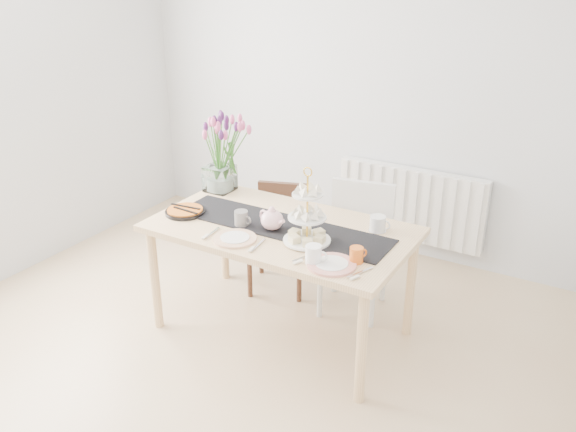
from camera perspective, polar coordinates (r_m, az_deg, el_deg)
The scene contains 16 objects.
room_shell at distance 3.08m, azimuth -10.62°, elevation 4.00°, with size 4.50×4.50×4.50m.
radiator at distance 4.95m, azimuth 11.36°, elevation 1.09°, with size 1.20×0.08×0.60m, color white.
dining_table at distance 3.78m, azimuth -0.63°, elevation -2.05°, with size 1.60×0.90×0.75m.
chair_brown at distance 4.45m, azimuth -0.65°, elevation -1.24°, with size 0.50×0.50×0.76m.
chair_white at distance 4.18m, azimuth 6.52°, elevation -2.01°, with size 0.51×0.51×0.88m.
table_runner at distance 3.75m, azimuth -0.64°, elevation -0.94°, with size 1.40×0.35×0.01m, color black.
tulip_vase at distance 4.22m, azimuth -6.58°, elevation 7.04°, with size 0.66×0.66×0.57m.
cake_stand at distance 3.50m, azimuth 1.80°, elevation -0.74°, with size 0.28×0.28×0.41m.
teapot at distance 3.67m, azimuth -1.51°, elevation -0.37°, with size 0.22×0.18×0.14m, color white, non-canonical shape.
cream_jug at distance 3.71m, azimuth 8.39°, elevation -0.73°, with size 0.10×0.10×0.10m, color silver.
tart_tin at distance 3.98m, azimuth -9.61°, elevation 0.43°, with size 0.26×0.26×0.03m.
mug_grey at distance 3.74m, azimuth -4.40°, elevation -0.24°, with size 0.08×0.08×0.10m, color slate.
mug_white at distance 3.30m, azimuth 2.39°, elevation -3.63°, with size 0.09×0.09×0.11m, color white.
mug_orange at distance 3.33m, azimuth 6.42°, elevation -3.64°, with size 0.08×0.08×0.09m, color orange.
plate_left at distance 3.59m, azimuth -5.00°, elevation -2.12°, with size 0.26×0.26×0.01m, color white.
plate_right at distance 3.30m, azimuth 4.09°, elevation -4.55°, with size 0.27×0.27×0.01m, color silver.
Camera 1 is at (1.93, -2.17, 2.32)m, focal length 38.00 mm.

